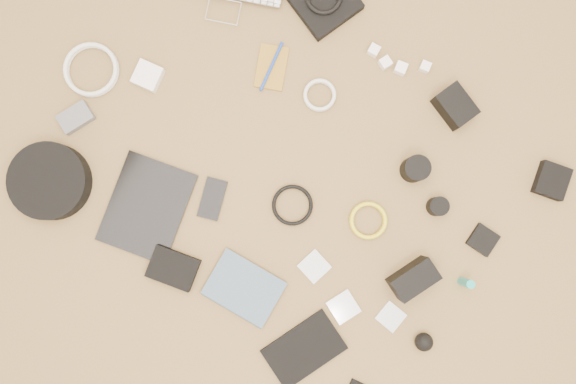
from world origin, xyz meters
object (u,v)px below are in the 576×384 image
Objects in this scene: dslr_camera at (455,106)px; tablet at (147,207)px; paperback at (231,311)px; phone at (212,199)px; headphone_case at (50,181)px.

tablet is at bearing -108.40° from dslr_camera.
dslr_camera is 0.88m from paperback.
dslr_camera reaches higher than paperback.
paperback reaches higher than tablet.
dslr_camera is 0.95× the size of phone.
paperback is (-0.21, -0.85, -0.02)m from dslr_camera.
paperback is (0.64, -0.02, -0.02)m from headphone_case.
paperback is at bearing -65.36° from phone.
dslr_camera is 0.41× the size of tablet.
headphone_case reaches higher than phone.
dslr_camera reaches higher than phone.
phone is (-0.44, -0.61, -0.03)m from dslr_camera.
tablet is 1.23× the size of headphone_case.
headphone_case is 1.11× the size of paperback.
dslr_camera is at bearing 35.65° from phone.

